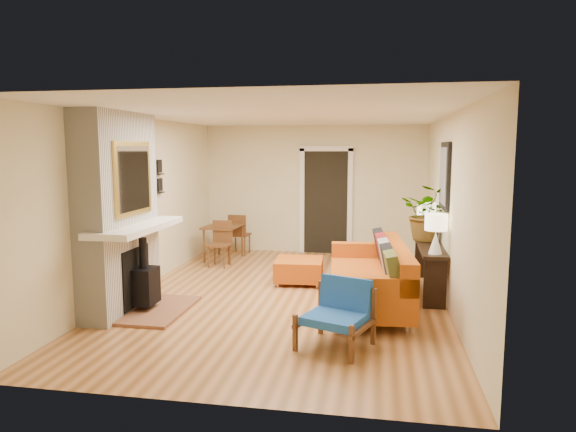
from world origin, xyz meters
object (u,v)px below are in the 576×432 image
Objects in this scene: lamp_far at (426,215)px; ottoman at (299,269)px; sofa at (375,276)px; blue_chair at (339,310)px; dining_table at (227,232)px; console_table at (430,254)px; houseplant at (428,213)px; lamp_near at (436,229)px.

ottoman is at bearing -164.54° from lamp_far.
sofa is 1.56m from blue_chair.
console_table is (3.62, -1.63, 0.04)m from dining_table.
houseplant reaches higher than blue_chair.
lamp_far is at bearing 15.46° from ottoman.
ottoman is 1.46× the size of lamp_near.
sofa is at bearing -116.91° from lamp_far.
lamp_near is (1.99, -0.90, 0.84)m from ottoman.
sofa is at bearing 76.23° from blue_chair.
dining_table reaches higher than blue_chair.
dining_table is (-1.63, 1.44, 0.32)m from ottoman.
lamp_near is at bearing -24.34° from ottoman.
lamp_near is (3.62, -2.34, 0.52)m from dining_table.
houseplant is at bearing 90.57° from lamp_near.
sofa is 2.74× the size of blue_chair.
dining_table is at bearing 139.09° from sofa.
houseplant is at bearing 2.77° from ottoman.
blue_chair is at bearing -103.77° from sofa.
console_table is 3.43× the size of lamp_far.
lamp_far is 0.47m from houseplant.
ottoman is 2.23m from lamp_far.
houseplant is (-0.01, 0.28, 0.58)m from console_table.
dining_table is 0.83× the size of console_table.
houseplant is at bearing 54.74° from sofa.
lamp_far is at bearing 90.00° from lamp_near.
ottoman is at bearing 139.83° from sofa.
sofa reaches higher than console_table.
lamp_near is (0.79, 0.11, 0.66)m from sofa.
dining_table is at bearing 121.82° from blue_chair.
sofa is 2.78× the size of houseplant.
blue_chair is 1.64× the size of lamp_far.
console_table is at bearing -87.98° from houseplant.
dining_table is 4.35m from lamp_near.
houseplant is at bearing -20.39° from dining_table.
ottoman is 2.03m from console_table.
lamp_near reaches higher than ottoman.
ottoman is 2.20m from houseplant.
sofa is 1.87m from lamp_far.
sofa is 3.07× the size of ottoman.
lamp_far is at bearing 90.00° from console_table.
sofa reaches higher than dining_table.
houseplant is (3.61, -1.34, 0.62)m from dining_table.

